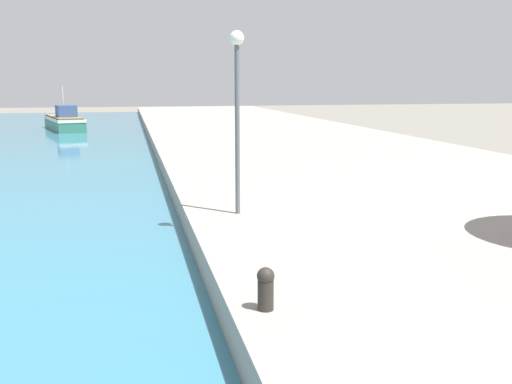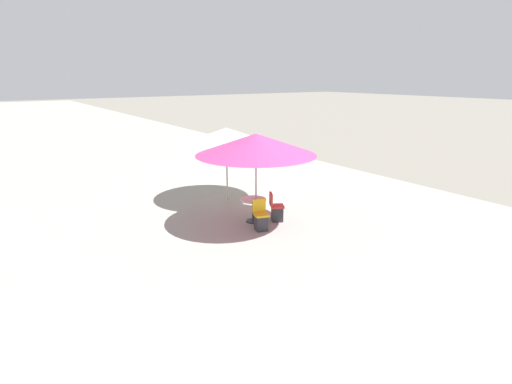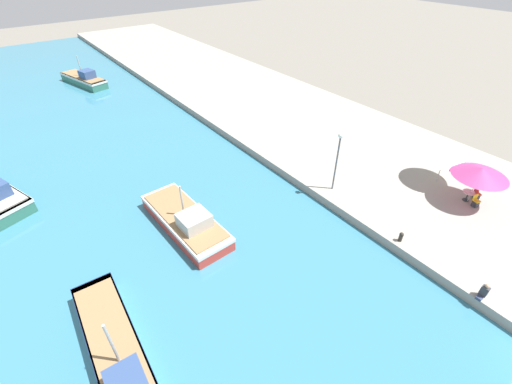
{
  "view_description": "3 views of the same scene",
  "coord_description": "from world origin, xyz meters",
  "px_view_note": "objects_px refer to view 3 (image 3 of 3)",
  "views": [
    {
      "loc": [
        -1.35,
        1.5,
        3.99
      ],
      "look_at": [
        1.5,
        14.25,
        1.47
      ],
      "focal_mm": 40.0,
      "sensor_mm": 36.0,
      "label": 1
    },
    {
      "loc": [
        1.26,
        -0.84,
        5.04
      ],
      "look_at": [
        7.84,
        8.69,
        1.67
      ],
      "focal_mm": 28.0,
      "sensor_mm": 36.0,
      "label": 2
    },
    {
      "loc": [
        -15.72,
        2.5,
        15.69
      ],
      "look_at": [
        -4.0,
        18.0,
        1.27
      ],
      "focal_mm": 24.0,
      "sensor_mm": 36.0,
      "label": 3
    }
  ],
  "objects_px": {
    "cafe_chair_left": "(476,202)",
    "fishing_boat_distant": "(84,79)",
    "fishing_boat_mid": "(186,220)",
    "mooring_bollard": "(401,237)",
    "cafe_umbrella_white": "(446,155)",
    "cafe_chair_right": "(476,196)",
    "fishing_boat_near": "(123,369)",
    "lamppost": "(338,152)",
    "person_at_quay": "(484,292)",
    "cafe_table": "(468,194)",
    "cafe_umbrella_pink": "(481,172)"
  },
  "relations": [
    {
      "from": "cafe_chair_left",
      "to": "fishing_boat_distant",
      "type": "bearing_deg",
      "value": -55.8
    },
    {
      "from": "fishing_boat_mid",
      "to": "mooring_bollard",
      "type": "xyz_separation_m",
      "value": [
        9.67,
        -9.64,
        0.31
      ]
    },
    {
      "from": "cafe_umbrella_white",
      "to": "fishing_boat_distant",
      "type": "bearing_deg",
      "value": 110.2
    },
    {
      "from": "cafe_umbrella_white",
      "to": "cafe_chair_left",
      "type": "distance_m",
      "value": 3.88
    },
    {
      "from": "cafe_chair_right",
      "to": "mooring_bollard",
      "type": "distance_m",
      "value": 7.98
    },
    {
      "from": "mooring_bollard",
      "to": "fishing_boat_near",
      "type": "bearing_deg",
      "value": 171.31
    },
    {
      "from": "fishing_boat_mid",
      "to": "mooring_bollard",
      "type": "relative_size",
      "value": 11.98
    },
    {
      "from": "fishing_boat_distant",
      "to": "lamppost",
      "type": "bearing_deg",
      "value": -92.71
    },
    {
      "from": "person_at_quay",
      "to": "cafe_table",
      "type": "bearing_deg",
      "value": 31.28
    },
    {
      "from": "mooring_bollard",
      "to": "lamppost",
      "type": "xyz_separation_m",
      "value": [
        0.79,
        6.32,
        2.74
      ]
    },
    {
      "from": "cafe_table",
      "to": "lamppost",
      "type": "height_order",
      "value": "lamppost"
    },
    {
      "from": "lamppost",
      "to": "person_at_quay",
      "type": "bearing_deg",
      "value": -95.16
    },
    {
      "from": "cafe_chair_right",
      "to": "person_at_quay",
      "type": "bearing_deg",
      "value": -33.78
    },
    {
      "from": "cafe_chair_right",
      "to": "lamppost",
      "type": "height_order",
      "value": "lamppost"
    },
    {
      "from": "fishing_boat_near",
      "to": "cafe_chair_left",
      "type": "bearing_deg",
      "value": -5.83
    },
    {
      "from": "person_at_quay",
      "to": "mooring_bollard",
      "type": "distance_m",
      "value": 5.01
    },
    {
      "from": "fishing_boat_near",
      "to": "person_at_quay",
      "type": "distance_m",
      "value": 17.86
    },
    {
      "from": "cafe_chair_right",
      "to": "person_at_quay",
      "type": "distance_m",
      "value": 9.22
    },
    {
      "from": "lamppost",
      "to": "fishing_boat_distant",
      "type": "bearing_deg",
      "value": 102.19
    },
    {
      "from": "cafe_umbrella_white",
      "to": "cafe_chair_left",
      "type": "height_order",
      "value": "cafe_umbrella_white"
    },
    {
      "from": "cafe_umbrella_white",
      "to": "cafe_chair_right",
      "type": "distance_m",
      "value": 3.51
    },
    {
      "from": "cafe_table",
      "to": "lamppost",
      "type": "xyz_separation_m",
      "value": [
        -6.53,
        6.73,
        2.56
      ]
    },
    {
      "from": "fishing_boat_distant",
      "to": "cafe_chair_right",
      "type": "bearing_deg",
      "value": -85.89
    },
    {
      "from": "cafe_chair_left",
      "to": "mooring_bollard",
      "type": "bearing_deg",
      "value": 7.42
    },
    {
      "from": "mooring_bollard",
      "to": "cafe_umbrella_pink",
      "type": "bearing_deg",
      "value": -4.42
    },
    {
      "from": "lamppost",
      "to": "cafe_umbrella_pink",
      "type": "bearing_deg",
      "value": -46.52
    },
    {
      "from": "cafe_table",
      "to": "person_at_quay",
      "type": "height_order",
      "value": "person_at_quay"
    },
    {
      "from": "cafe_umbrella_white",
      "to": "cafe_chair_right",
      "type": "height_order",
      "value": "cafe_umbrella_white"
    },
    {
      "from": "fishing_boat_near",
      "to": "cafe_umbrella_pink",
      "type": "xyz_separation_m",
      "value": [
        23.74,
        -3.08,
        2.33
      ]
    },
    {
      "from": "person_at_quay",
      "to": "cafe_umbrella_white",
      "type": "bearing_deg",
      "value": 41.29
    },
    {
      "from": "cafe_chair_left",
      "to": "cafe_chair_right",
      "type": "bearing_deg",
      "value": -141.27
    },
    {
      "from": "person_at_quay",
      "to": "cafe_umbrella_pink",
      "type": "bearing_deg",
      "value": 30.45
    },
    {
      "from": "mooring_bollard",
      "to": "cafe_chair_left",
      "type": "bearing_deg",
      "value": -8.87
    },
    {
      "from": "cafe_umbrella_pink",
      "to": "lamppost",
      "type": "height_order",
      "value": "lamppost"
    },
    {
      "from": "cafe_table",
      "to": "cafe_chair_right",
      "type": "height_order",
      "value": "cafe_chair_right"
    },
    {
      "from": "fishing_boat_mid",
      "to": "cafe_chair_right",
      "type": "bearing_deg",
      "value": -32.9
    },
    {
      "from": "fishing_boat_near",
      "to": "cafe_umbrella_white",
      "type": "distance_m",
      "value": 24.43
    },
    {
      "from": "cafe_umbrella_white",
      "to": "fishing_boat_mid",
      "type": "bearing_deg",
      "value": 156.87
    },
    {
      "from": "cafe_chair_right",
      "to": "fishing_boat_near",
      "type": "bearing_deg",
      "value": -68.81
    },
    {
      "from": "fishing_boat_mid",
      "to": "cafe_chair_right",
      "type": "height_order",
      "value": "fishing_boat_mid"
    },
    {
      "from": "cafe_chair_right",
      "to": "fishing_boat_distant",
      "type": "bearing_deg",
      "value": -132.14
    },
    {
      "from": "cafe_table",
      "to": "cafe_umbrella_pink",
      "type": "bearing_deg",
      "value": -90.82
    },
    {
      "from": "fishing_boat_distant",
      "to": "cafe_chair_right",
      "type": "xyz_separation_m",
      "value": [
        15.09,
        -43.79,
        0.22
      ]
    },
    {
      "from": "fishing_boat_distant",
      "to": "cafe_chair_left",
      "type": "xyz_separation_m",
      "value": [
        14.26,
        -44.13,
        0.22
      ]
    },
    {
      "from": "fishing_boat_mid",
      "to": "cafe_chair_right",
      "type": "xyz_separation_m",
      "value": [
        17.61,
        -10.41,
        0.29
      ]
    },
    {
      "from": "fishing_boat_mid",
      "to": "cafe_umbrella_white",
      "type": "xyz_separation_m",
      "value": [
        17.56,
        -7.5,
        2.26
      ]
    },
    {
      "from": "cafe_umbrella_white",
      "to": "cafe_table",
      "type": "relative_size",
      "value": 4.43
    },
    {
      "from": "fishing_boat_distant",
      "to": "cafe_umbrella_white",
      "type": "xyz_separation_m",
      "value": [
        15.04,
        -40.89,
        2.2
      ]
    },
    {
      "from": "person_at_quay",
      "to": "lamppost",
      "type": "bearing_deg",
      "value": 84.84
    },
    {
      "from": "cafe_umbrella_pink",
      "to": "cafe_chair_left",
      "type": "distance_m",
      "value": 2.21
    }
  ]
}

